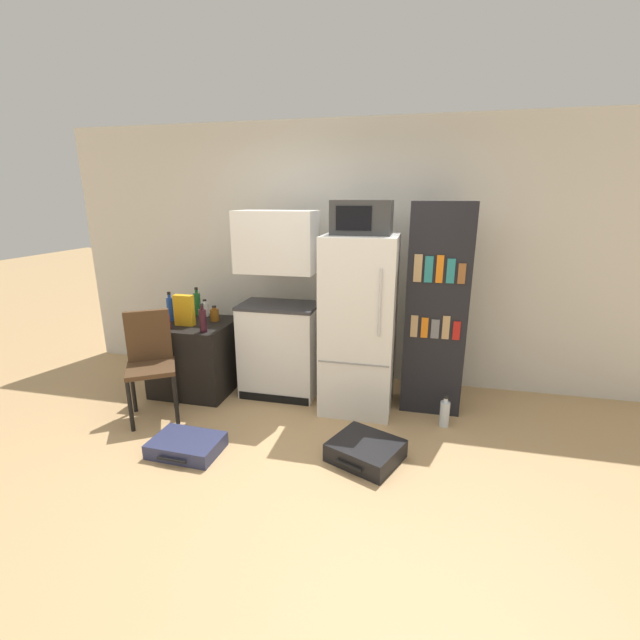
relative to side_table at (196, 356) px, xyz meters
The scene contains 19 objects.
ground_plane 1.87m from the side_table, 43.22° to the right, with size 24.00×24.00×0.00m, color tan.
wall_back 1.96m from the side_table, 25.94° to the left, with size 6.40×0.10×2.65m.
side_table is the anchor object (origin of this frame).
kitchen_hutch 0.99m from the side_table, ahead, with size 0.75×0.47×1.80m.
refrigerator 1.72m from the side_table, ahead, with size 0.64×0.67×1.61m.
microwave 2.17m from the side_table, ahead, with size 0.50×0.35×0.29m.
bookshelf 2.41m from the side_table, ahead, with size 0.53×0.37×1.89m.
bottle_blue_soda 0.55m from the side_table, behind, with size 0.07×0.07×0.29m.
bottle_green_tall 0.58m from the side_table, 109.62° to the left, with size 0.07×0.07×0.29m.
bottle_amber_beer 0.47m from the side_table, 31.28° to the left, with size 0.09×0.09×0.16m.
bottle_ketchup_red 0.52m from the side_table, 119.77° to the right, with size 0.08×0.08×0.18m.
bottle_wine_dark 0.59m from the side_table, 45.31° to the right, with size 0.07×0.07×0.27m.
bottle_milk_white 0.51m from the side_table, 89.80° to the left, with size 0.07×0.07×0.18m.
bowl 0.41m from the side_table, 141.17° to the left, with size 0.13×0.13×0.03m.
cereal_box 0.52m from the side_table, 107.89° to the right, with size 0.19×0.07×0.30m.
chair 0.61m from the side_table, 102.46° to the right, with size 0.55×0.55×0.95m.
suitcase_large_flat 1.21m from the side_table, 65.87° to the right, with size 0.54×0.41×0.11m.
suitcase_small_flat 2.05m from the side_table, 24.55° to the right, with size 0.62×0.59×0.14m.
water_bottle_front 2.47m from the side_table, ahead, with size 0.08×0.08×0.29m.
Camera 1 is at (0.82, -2.43, 1.92)m, focal length 24.00 mm.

